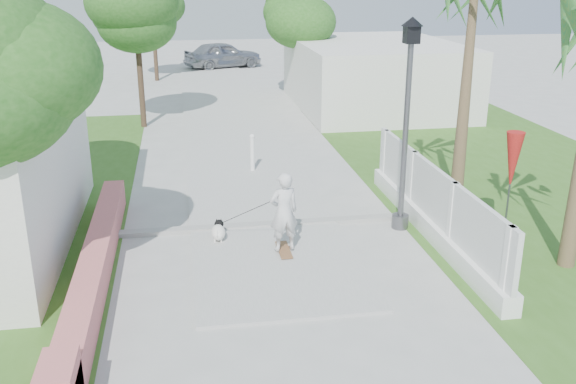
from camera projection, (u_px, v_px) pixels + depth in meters
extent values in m
cube|color=#B7B7B2|center=(221.00, 101.00, 26.96)|extent=(3.20, 36.00, 0.06)
cube|color=#999993|center=(264.00, 225.00, 13.92)|extent=(6.50, 0.25, 0.10)
cube|color=#39651F|center=(518.00, 182.00, 16.88)|extent=(8.00, 20.00, 0.01)
cube|color=#D16B6B|center=(96.00, 266.00, 11.46)|extent=(0.45, 8.00, 0.60)
cube|color=white|center=(431.00, 226.00, 13.46)|extent=(0.35, 7.00, 0.40)
cube|color=white|center=(433.00, 193.00, 13.22)|extent=(0.10, 7.00, 1.10)
cube|color=white|center=(507.00, 269.00, 10.30)|extent=(0.14, 0.14, 1.50)
cube|color=white|center=(452.00, 219.00, 12.35)|extent=(0.14, 0.14, 1.50)
cube|color=white|center=(413.00, 184.00, 14.40)|extent=(0.14, 0.14, 1.50)
cube|color=white|center=(385.00, 159.00, 16.26)|extent=(0.14, 0.14, 1.50)
cube|color=silver|center=(374.00, 75.00, 25.61)|extent=(6.00, 8.00, 2.60)
cylinder|color=#59595E|center=(400.00, 221.00, 13.87)|extent=(0.36, 0.36, 0.30)
cylinder|color=#59595E|center=(405.00, 138.00, 13.26)|extent=(0.12, 0.12, 4.00)
cube|color=black|center=(412.00, 34.00, 12.56)|extent=(0.28, 0.28, 0.35)
cone|color=black|center=(412.00, 21.00, 12.48)|extent=(0.44, 0.44, 0.18)
cylinder|color=white|center=(252.00, 155.00, 17.52)|extent=(0.12, 0.12, 1.00)
sphere|color=white|center=(252.00, 136.00, 17.35)|extent=(0.14, 0.14, 0.14)
cylinder|color=#59595E|center=(509.00, 195.00, 12.95)|extent=(0.04, 0.04, 2.00)
cone|color=red|center=(513.00, 161.00, 12.72)|extent=(0.36, 0.36, 1.20)
cylinder|color=#4C3826|center=(14.00, 132.00, 14.83)|extent=(0.20, 0.20, 3.50)
ellipsoid|color=#205518|center=(4.00, 66.00, 14.33)|extent=(3.20, 3.20, 2.40)
ellipsoid|color=#205518|center=(9.00, 51.00, 14.06)|extent=(2.72, 2.72, 2.05)
cylinder|color=#4C3826|center=(140.00, 72.00, 22.14)|extent=(0.20, 0.20, 3.85)
ellipsoid|color=#205518|center=(136.00, 23.00, 21.60)|extent=(3.40, 3.40, 2.55)
ellipsoid|color=#205518|center=(141.00, 13.00, 21.33)|extent=(2.89, 2.89, 2.18)
ellipsoid|color=#205518|center=(129.00, 1.00, 21.52)|extent=(2.55, 2.55, 1.90)
cylinder|color=#4C3826|center=(296.00, 58.00, 26.89)|extent=(0.20, 0.20, 3.50)
ellipsoid|color=#205518|center=(296.00, 21.00, 26.39)|extent=(3.00, 3.00, 2.25)
ellipsoid|color=#205518|center=(302.00, 13.00, 26.12)|extent=(2.55, 2.55, 1.92)
ellipsoid|color=#205518|center=(291.00, 4.00, 26.32)|extent=(2.25, 2.25, 1.68)
cylinder|color=#4C3826|center=(155.00, 41.00, 31.48)|extent=(0.20, 0.20, 3.85)
ellipsoid|color=#205518|center=(152.00, 6.00, 30.94)|extent=(3.20, 3.20, 2.40)
cone|color=brown|center=(464.00, 107.00, 14.32)|extent=(0.32, 0.32, 4.80)
cube|color=brown|center=(284.00, 250.00, 12.61)|extent=(0.39, 0.85, 0.02)
imported|color=silver|center=(284.00, 212.00, 12.35)|extent=(0.64, 0.48, 1.58)
cylinder|color=gray|center=(283.00, 259.00, 12.35)|extent=(0.03, 0.06, 0.06)
cylinder|color=gray|center=(290.00, 258.00, 12.37)|extent=(0.03, 0.06, 0.06)
cylinder|color=gray|center=(278.00, 247.00, 12.90)|extent=(0.03, 0.06, 0.06)
cylinder|color=gray|center=(285.00, 246.00, 12.92)|extent=(0.03, 0.06, 0.06)
ellipsoid|color=white|center=(218.00, 232.00, 13.09)|extent=(0.35, 0.51, 0.30)
sphere|color=black|center=(219.00, 224.00, 13.27)|extent=(0.19, 0.19, 0.19)
sphere|color=white|center=(219.00, 223.00, 13.36)|extent=(0.09, 0.09, 0.09)
cone|color=black|center=(217.00, 220.00, 13.24)|extent=(0.06, 0.06, 0.07)
cone|color=black|center=(221.00, 220.00, 13.24)|extent=(0.06, 0.06, 0.07)
cylinder|color=white|center=(216.00, 237.00, 13.25)|extent=(0.04, 0.04, 0.14)
cylinder|color=white|center=(222.00, 237.00, 13.25)|extent=(0.04, 0.04, 0.14)
cylinder|color=white|center=(215.00, 242.00, 13.03)|extent=(0.04, 0.04, 0.14)
cylinder|color=white|center=(221.00, 242.00, 13.03)|extent=(0.04, 0.04, 0.14)
cylinder|color=white|center=(217.00, 233.00, 12.85)|extent=(0.04, 0.12, 0.12)
imported|color=#B2B4BA|center=(223.00, 55.00, 35.97)|extent=(4.64, 3.07, 1.47)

